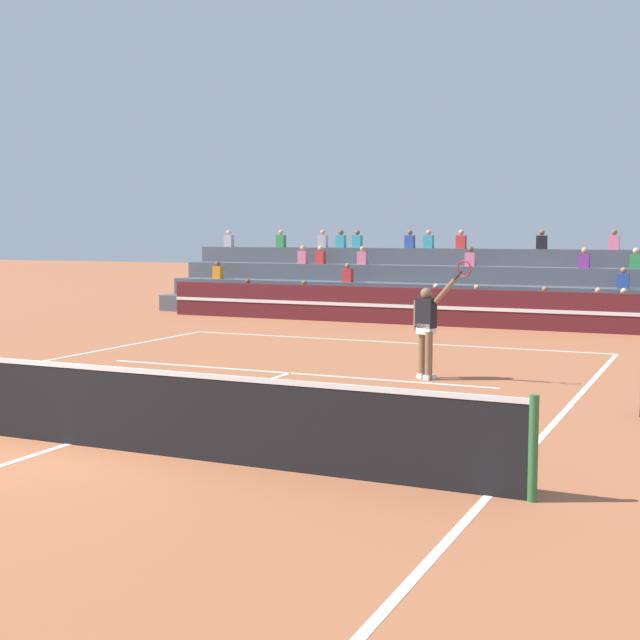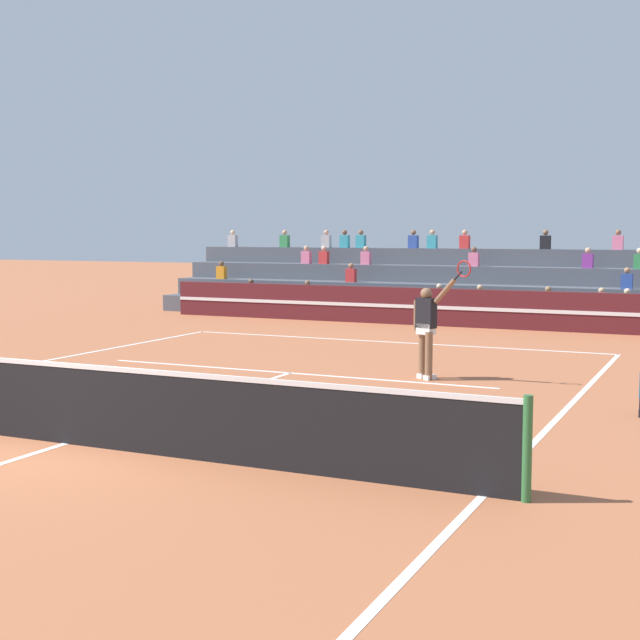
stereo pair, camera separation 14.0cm
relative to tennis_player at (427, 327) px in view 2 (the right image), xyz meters
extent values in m
plane|color=#AD603D|center=(-2.64, -6.87, -0.98)|extent=(120.00, 120.00, 0.00)
cube|color=white|center=(-2.64, 5.03, -0.98)|extent=(11.00, 0.10, 0.01)
cube|color=white|center=(2.86, -6.87, -0.98)|extent=(0.10, 23.80, 0.01)
cube|color=white|center=(-2.64, -0.45, -0.98)|extent=(8.25, 0.10, 0.01)
cube|color=white|center=(-2.64, -6.87, -0.98)|extent=(0.10, 12.85, 0.01)
cylinder|color=#2D6B38|center=(3.31, -6.87, -0.43)|extent=(0.10, 0.10, 1.10)
cube|color=black|center=(-2.64, -6.87, -0.48)|extent=(11.90, 0.02, 1.00)
cube|color=white|center=(-2.64, -6.87, 0.05)|extent=(11.90, 0.04, 0.06)
cube|color=#51191E|center=(-2.64, 9.32, -0.43)|extent=(18.00, 0.24, 1.10)
cube|color=white|center=(-2.64, 9.19, -0.43)|extent=(18.00, 0.02, 0.10)
cube|color=#4C515B|center=(-2.64, 10.59, -0.71)|extent=(20.70, 0.95, 0.55)
cube|color=pink|center=(1.75, 10.42, -0.21)|extent=(0.32, 0.22, 0.44)
sphere|color=tan|center=(1.75, 10.42, 0.11)|extent=(0.18, 0.18, 0.18)
cube|color=#338C4C|center=(-1.76, 10.42, -0.21)|extent=(0.32, 0.22, 0.44)
sphere|color=tan|center=(-1.76, 10.42, 0.11)|extent=(0.18, 0.18, 0.18)
cube|color=#338C4C|center=(2.44, 10.42, -0.21)|extent=(0.32, 0.22, 0.44)
sphere|color=beige|center=(2.44, 10.42, 0.11)|extent=(0.18, 0.18, 0.18)
cube|color=red|center=(-9.61, 10.42, -0.21)|extent=(0.32, 0.22, 0.44)
sphere|color=brown|center=(-9.61, 10.42, 0.11)|extent=(0.18, 0.18, 0.18)
cube|color=yellow|center=(0.26, 10.42, -0.21)|extent=(0.32, 0.22, 0.44)
sphere|color=#9E7051|center=(0.26, 10.42, 0.11)|extent=(0.18, 0.18, 0.18)
cube|color=black|center=(-3.02, 10.42, -0.21)|extent=(0.32, 0.22, 0.44)
sphere|color=beige|center=(-3.02, 10.42, 0.11)|extent=(0.18, 0.18, 0.18)
cube|color=silver|center=(-7.50, 10.42, -0.21)|extent=(0.32, 0.22, 0.44)
sphere|color=brown|center=(-7.50, 10.42, 0.11)|extent=(0.18, 0.18, 0.18)
cube|color=#4C515B|center=(-2.64, 11.54, -0.43)|extent=(20.70, 0.95, 1.10)
cube|color=#2D4CA5|center=(2.33, 11.37, 0.34)|extent=(0.32, 0.22, 0.44)
sphere|color=#9E7051|center=(2.33, 11.37, 0.66)|extent=(0.18, 0.18, 0.18)
cube|color=orange|center=(-11.35, 11.37, 0.34)|extent=(0.32, 0.22, 0.44)
sphere|color=brown|center=(-11.35, 11.37, 0.66)|extent=(0.18, 0.18, 0.18)
cube|color=red|center=(-6.36, 11.37, 0.34)|extent=(0.32, 0.22, 0.44)
sphere|color=#9E7051|center=(-6.36, 11.37, 0.66)|extent=(0.18, 0.18, 0.18)
cube|color=#4C515B|center=(-2.64, 12.49, -0.16)|extent=(20.70, 0.95, 1.65)
cube|color=pink|center=(-2.47, 12.32, 0.89)|extent=(0.32, 0.22, 0.44)
sphere|color=brown|center=(-2.47, 12.32, 1.21)|extent=(0.18, 0.18, 0.18)
cube|color=red|center=(-7.79, 12.32, 0.89)|extent=(0.32, 0.22, 0.44)
sphere|color=beige|center=(-7.79, 12.32, 1.21)|extent=(0.18, 0.18, 0.18)
cube|color=purple|center=(1.07, 12.32, 0.89)|extent=(0.32, 0.22, 0.44)
sphere|color=tan|center=(1.07, 12.32, 1.21)|extent=(0.18, 0.18, 0.18)
cube|color=#338C4C|center=(2.56, 12.32, 0.89)|extent=(0.32, 0.22, 0.44)
sphere|color=beige|center=(2.56, 12.32, 1.21)|extent=(0.18, 0.18, 0.18)
cube|color=pink|center=(-8.46, 12.32, 0.89)|extent=(0.32, 0.22, 0.44)
sphere|color=tan|center=(-8.46, 12.32, 1.21)|extent=(0.18, 0.18, 0.18)
cube|color=pink|center=(-6.21, 12.32, 0.89)|extent=(0.32, 0.22, 0.44)
sphere|color=tan|center=(-6.21, 12.32, 1.21)|extent=(0.18, 0.18, 0.18)
cube|color=#4C515B|center=(-2.64, 13.44, 0.12)|extent=(20.70, 0.95, 2.20)
cube|color=teal|center=(-4.18, 13.27, 1.44)|extent=(0.32, 0.22, 0.44)
sphere|color=tan|center=(-4.18, 13.27, 1.76)|extent=(0.18, 0.18, 0.18)
cube|color=black|center=(-0.40, 13.27, 1.44)|extent=(0.32, 0.22, 0.44)
sphere|color=brown|center=(-0.40, 13.27, 1.76)|extent=(0.18, 0.18, 0.18)
cube|color=#2D4CA5|center=(-4.86, 13.27, 1.44)|extent=(0.32, 0.22, 0.44)
sphere|color=brown|center=(-4.86, 13.27, 1.76)|extent=(0.18, 0.18, 0.18)
cube|color=pink|center=(1.83, 13.27, 1.44)|extent=(0.32, 0.22, 0.44)
sphere|color=brown|center=(1.83, 13.27, 1.76)|extent=(0.18, 0.18, 0.18)
cube|color=#338C4C|center=(-9.80, 13.27, 1.44)|extent=(0.32, 0.22, 0.44)
sphere|color=tan|center=(-9.80, 13.27, 1.76)|extent=(0.18, 0.18, 0.18)
cube|color=teal|center=(-6.79, 13.27, 1.44)|extent=(0.32, 0.22, 0.44)
sphere|color=brown|center=(-6.79, 13.27, 1.76)|extent=(0.18, 0.18, 0.18)
cube|color=#B2B2B7|center=(-11.99, 13.27, 1.44)|extent=(0.32, 0.22, 0.44)
sphere|color=beige|center=(-11.99, 13.27, 1.76)|extent=(0.18, 0.18, 0.18)
cube|color=red|center=(-3.05, 13.27, 1.44)|extent=(0.32, 0.22, 0.44)
sphere|color=tan|center=(-3.05, 13.27, 1.76)|extent=(0.18, 0.18, 0.18)
cube|color=#B2B2B7|center=(-8.13, 13.27, 1.44)|extent=(0.32, 0.22, 0.44)
sphere|color=tan|center=(-8.13, 13.27, 1.76)|extent=(0.18, 0.18, 0.18)
cube|color=teal|center=(-7.42, 13.27, 1.44)|extent=(0.32, 0.22, 0.44)
sphere|color=brown|center=(-7.42, 13.27, 1.76)|extent=(0.18, 0.18, 0.18)
cylinder|color=brown|center=(-0.12, 0.07, -0.53)|extent=(0.14, 0.14, 0.90)
cylinder|color=brown|center=(0.06, -0.08, -0.53)|extent=(0.14, 0.14, 0.90)
cube|color=white|center=(-0.03, 0.02, -0.04)|extent=(0.37, 0.30, 0.20)
cube|color=black|center=(-0.03, 0.02, 0.26)|extent=(0.41, 0.31, 0.56)
sphere|color=brown|center=(-0.03, 0.02, 0.62)|extent=(0.22, 0.22, 0.22)
cube|color=white|center=(-0.10, 0.11, -0.94)|extent=(0.20, 0.29, 0.09)
cube|color=white|center=(0.08, -0.04, -0.94)|extent=(0.20, 0.29, 0.09)
cylinder|color=brown|center=(-0.25, 0.10, 0.20)|extent=(0.09, 0.09, 0.56)
cylinder|color=brown|center=(0.38, -0.13, 0.69)|extent=(0.49, 0.25, 0.49)
cylinder|color=black|center=(0.64, -0.23, 0.98)|extent=(0.18, 0.09, 0.18)
torus|color=#B21E1E|center=(0.76, -0.27, 1.10)|extent=(0.42, 0.18, 0.44)
sphere|color=#C6DB33|center=(1.69, -5.14, -0.95)|extent=(0.07, 0.07, 0.07)
camera|label=1|loc=(5.01, -15.81, 1.74)|focal=50.00mm
camera|label=2|loc=(5.13, -15.76, 1.74)|focal=50.00mm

